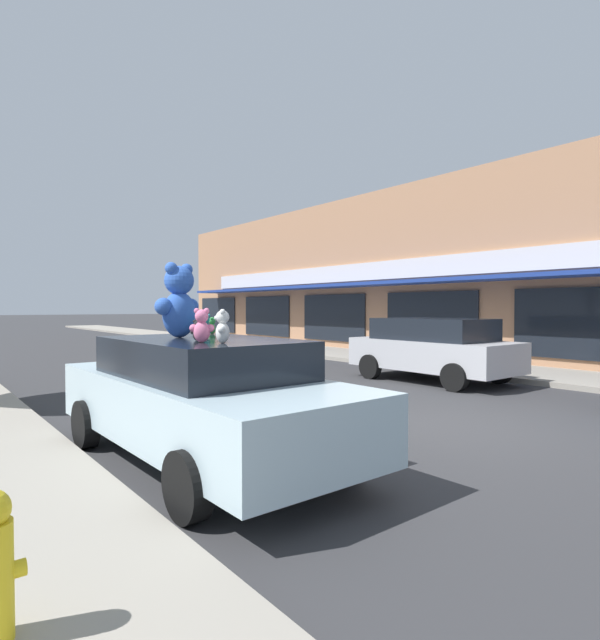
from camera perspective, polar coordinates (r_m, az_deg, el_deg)
The scene contains 10 objects.
ground_plane at distance 8.37m, azimuth 15.66°, elevation -11.35°, with size 260.00×260.00×0.00m, color #333335.
storefront_row at distance 25.35m, azimuth 19.53°, elevation 4.45°, with size 15.21×30.39×6.41m.
plush_art_car at distance 6.17m, azimuth -11.19°, elevation -8.48°, with size 2.09×4.74×1.47m.
teddy_bear_giant at distance 6.35m, azimuth -13.67°, elevation 2.05°, with size 0.70×0.50×0.93m.
teddy_bear_pink at distance 5.41m, azimuth -11.16°, elevation -0.67°, with size 0.27×0.23×0.37m.
teddy_bear_black at distance 5.72m, azimuth -11.63°, elevation -1.19°, with size 0.16×0.16×0.24m.
teddy_bear_teal at distance 6.19m, azimuth -10.81°, elevation -0.73°, with size 0.22×0.17×0.30m.
teddy_bear_green at distance 7.09m, azimuth -10.02°, elevation -0.67°, with size 0.16×0.17×0.24m.
teddy_bear_white at distance 5.26m, azimuth -8.86°, elevation -0.77°, with size 0.21×0.27×0.36m.
parked_car_far_center at distance 12.90m, azimuth 14.93°, elevation -3.04°, with size 2.04×4.07×1.57m.
Camera 1 is at (-6.62, -4.79, 1.85)m, focal length 28.00 mm.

